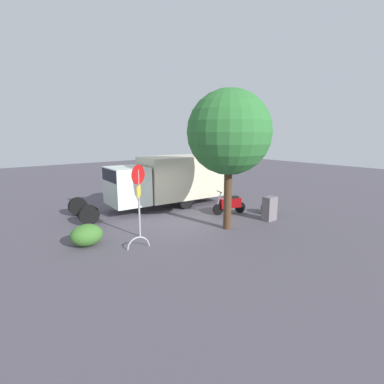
# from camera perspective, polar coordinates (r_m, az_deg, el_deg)

# --- Properties ---
(ground_plane) EXTENTS (60.00, 60.00, 0.00)m
(ground_plane) POSITION_cam_1_polar(r_m,az_deg,el_deg) (13.77, -2.07, -5.98)
(ground_plane) COLOR #4D4852
(box_truck_near) EXTENTS (8.47, 2.80, 2.76)m
(box_truck_near) POSITION_cam_1_polar(r_m,az_deg,el_deg) (16.62, -4.68, 2.49)
(box_truck_near) COLOR black
(box_truck_near) RESTS_ON ground
(motorcycle) EXTENTS (1.75, 0.79, 1.20)m
(motorcycle) POSITION_cam_1_polar(r_m,az_deg,el_deg) (15.40, 7.16, -2.20)
(motorcycle) COLOR black
(motorcycle) RESTS_ON ground
(stop_sign) EXTENTS (0.71, 0.33, 2.85)m
(stop_sign) POSITION_cam_1_polar(r_m,az_deg,el_deg) (11.81, -10.01, 0.45)
(stop_sign) COLOR #9E9EA3
(stop_sign) RESTS_ON ground
(street_tree) EXTENTS (3.46, 3.46, 5.79)m
(street_tree) POSITION_cam_1_polar(r_m,az_deg,el_deg) (12.55, 7.00, 11.01)
(street_tree) COLOR #47301E
(street_tree) RESTS_ON ground
(utility_cabinet) EXTENTS (0.63, 0.43, 1.12)m
(utility_cabinet) POSITION_cam_1_polar(r_m,az_deg,el_deg) (14.62, 14.39, -3.02)
(utility_cabinet) COLOR slate
(utility_cabinet) RESTS_ON ground
(bike_rack_hoop) EXTENTS (0.85, 0.17, 0.85)m
(bike_rack_hoop) POSITION_cam_1_polar(r_m,az_deg,el_deg) (11.16, -10.01, -10.33)
(bike_rack_hoop) COLOR #B7B7BC
(bike_rack_hoop) RESTS_ON ground
(shrub_near_sign) EXTENTS (1.17, 0.96, 0.80)m
(shrub_near_sign) POSITION_cam_1_polar(r_m,az_deg,el_deg) (11.73, -19.20, -7.66)
(shrub_near_sign) COLOR #3C722C
(shrub_near_sign) RESTS_ON ground
(shrub_mid_verge) EXTENTS (0.95, 0.78, 0.65)m
(shrub_mid_verge) POSITION_cam_1_polar(r_m,az_deg,el_deg) (15.85, 14.31, -2.81)
(shrub_mid_verge) COLOR #1E6442
(shrub_mid_verge) RESTS_ON ground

